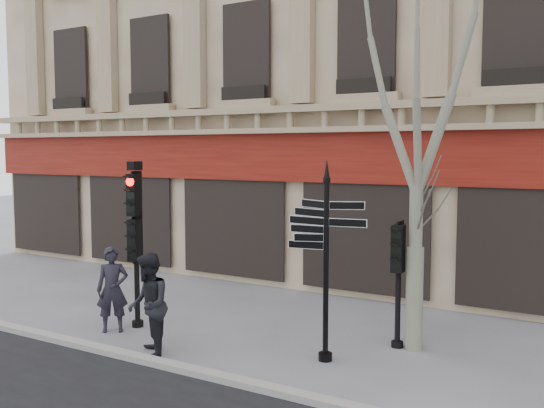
{
  "coord_description": "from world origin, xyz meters",
  "views": [
    {
      "loc": [
        5.78,
        -9.21,
        3.76
      ],
      "look_at": [
        -0.12,
        0.6,
        2.76
      ],
      "focal_mm": 40.0,
      "sensor_mm": 36.0,
      "label": 1
    }
  ],
  "objects_px": {
    "traffic_signal_secondary": "(399,262)",
    "pedestrian_a": "(112,289)",
    "fingerpost": "(326,227)",
    "plane_tree": "(419,65)",
    "traffic_signal_main": "(136,223)",
    "pedestrian_b": "(148,305)"
  },
  "relations": [
    {
      "from": "traffic_signal_secondary",
      "to": "pedestrian_a",
      "type": "distance_m",
      "value": 5.87
    },
    {
      "from": "fingerpost",
      "to": "pedestrian_a",
      "type": "distance_m",
      "value": 4.88
    },
    {
      "from": "pedestrian_a",
      "to": "plane_tree",
      "type": "bearing_deg",
      "value": -20.63
    },
    {
      "from": "traffic_signal_main",
      "to": "plane_tree",
      "type": "distance_m",
      "value": 6.55
    },
    {
      "from": "pedestrian_a",
      "to": "pedestrian_b",
      "type": "relative_size",
      "value": 0.93
    },
    {
      "from": "traffic_signal_secondary",
      "to": "traffic_signal_main",
      "type": "bearing_deg",
      "value": -166.66
    },
    {
      "from": "plane_tree",
      "to": "pedestrian_b",
      "type": "height_order",
      "value": "plane_tree"
    },
    {
      "from": "fingerpost",
      "to": "traffic_signal_main",
      "type": "xyz_separation_m",
      "value": [
        -4.38,
        -0.17,
        -0.19
      ]
    },
    {
      "from": "plane_tree",
      "to": "traffic_signal_secondary",
      "type": "bearing_deg",
      "value": -176.19
    },
    {
      "from": "traffic_signal_main",
      "to": "pedestrian_b",
      "type": "height_order",
      "value": "traffic_signal_main"
    },
    {
      "from": "plane_tree",
      "to": "traffic_signal_main",
      "type": "bearing_deg",
      "value": -164.14
    },
    {
      "from": "traffic_signal_secondary",
      "to": "fingerpost",
      "type": "bearing_deg",
      "value": -124.87
    },
    {
      "from": "fingerpost",
      "to": "pedestrian_b",
      "type": "xyz_separation_m",
      "value": [
        -2.88,
        -1.46,
        -1.47
      ]
    },
    {
      "from": "fingerpost",
      "to": "pedestrian_a",
      "type": "height_order",
      "value": "fingerpost"
    },
    {
      "from": "fingerpost",
      "to": "traffic_signal_main",
      "type": "relative_size",
      "value": 1.02
    },
    {
      "from": "plane_tree",
      "to": "pedestrian_b",
      "type": "bearing_deg",
      "value": -144.72
    },
    {
      "from": "traffic_signal_main",
      "to": "pedestrian_a",
      "type": "distance_m",
      "value": 1.46
    },
    {
      "from": "pedestrian_a",
      "to": "traffic_signal_main",
      "type": "bearing_deg",
      "value": 29.19
    },
    {
      "from": "fingerpost",
      "to": "pedestrian_a",
      "type": "xyz_separation_m",
      "value": [
        -4.58,
        -0.69,
        -1.54
      ]
    },
    {
      "from": "traffic_signal_secondary",
      "to": "plane_tree",
      "type": "distance_m",
      "value": 3.69
    },
    {
      "from": "plane_tree",
      "to": "pedestrian_a",
      "type": "relative_size",
      "value": 4.26
    },
    {
      "from": "pedestrian_b",
      "to": "plane_tree",
      "type": "bearing_deg",
      "value": 83.17
    }
  ]
}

